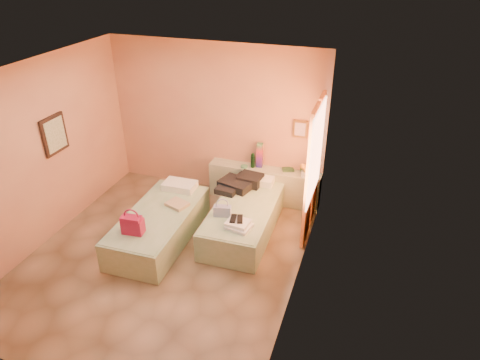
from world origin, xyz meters
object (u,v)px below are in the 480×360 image
object	(u,v)px
water_bottle	(253,161)
magenta_handbag	(133,224)
headboard_ledge	(264,184)
bed_right	(244,218)
green_book	(288,169)
towel_stack	(239,225)
flower_vase	(305,169)
bed_left	(159,226)
blue_handbag	(222,211)

from	to	relation	value
water_bottle	magenta_handbag	xyz separation A→B (m)	(-1.12, -2.27, -0.14)
headboard_ledge	bed_right	distance (m)	1.05
headboard_ledge	water_bottle	size ratio (longest dim) A/B	7.83
green_book	magenta_handbag	size ratio (longest dim) A/B	0.65
bed_right	towel_stack	xyz separation A→B (m)	(0.12, -0.63, 0.30)
water_bottle	magenta_handbag	world-z (taller)	water_bottle
water_bottle	flower_vase	bearing A→B (deg)	-3.48
bed_right	magenta_handbag	size ratio (longest dim) A/B	6.50
towel_stack	bed_left	bearing A→B (deg)	-178.94
headboard_ledge	flower_vase	bearing A→B (deg)	-5.14
bed_right	magenta_handbag	xyz separation A→B (m)	(-1.30, -1.23, 0.39)
bed_left	green_book	world-z (taller)	green_book
water_bottle	flower_vase	xyz separation A→B (m)	(0.96, -0.06, 0.01)
headboard_ledge	flower_vase	world-z (taller)	flower_vase
headboard_ledge	flower_vase	distance (m)	0.88
bed_left	green_book	distance (m)	2.47
bed_left	bed_right	world-z (taller)	same
water_bottle	towel_stack	size ratio (longest dim) A/B	0.75
water_bottle	bed_right	bearing A→B (deg)	-80.10
towel_stack	green_book	bearing A→B (deg)	79.12
headboard_ledge	magenta_handbag	size ratio (longest dim) A/B	6.66
flower_vase	towel_stack	bearing A→B (deg)	-112.35
bed_left	magenta_handbag	xyz separation A→B (m)	(-0.08, -0.58, 0.39)
green_book	magenta_handbag	xyz separation A→B (m)	(-1.76, -2.35, -0.02)
flower_vase	blue_handbag	xyz separation A→B (m)	(-1.01, -1.38, -0.21)
blue_handbag	green_book	bearing A→B (deg)	53.07
flower_vase	magenta_handbag	world-z (taller)	flower_vase
flower_vase	blue_handbag	size ratio (longest dim) A/B	1.07
water_bottle	towel_stack	world-z (taller)	water_bottle
bed_left	bed_right	distance (m)	1.38
bed_right	towel_stack	distance (m)	0.70
water_bottle	headboard_ledge	bearing A→B (deg)	2.08
headboard_ledge	green_book	xyz separation A→B (m)	(0.42, 0.07, 0.34)
flower_vase	blue_handbag	world-z (taller)	flower_vase
headboard_ledge	blue_handbag	world-z (taller)	blue_handbag
green_book	blue_handbag	bearing A→B (deg)	-137.14
water_bottle	green_book	size ratio (longest dim) A/B	1.30
magenta_handbag	bed_right	bearing A→B (deg)	37.44
bed_right	blue_handbag	world-z (taller)	blue_handbag
blue_handbag	magenta_handbag	bearing A→B (deg)	-155.08
headboard_ledge	bed_right	size ratio (longest dim) A/B	1.02
flower_vase	magenta_handbag	xyz separation A→B (m)	(-2.08, -2.21, -0.15)
headboard_ledge	bed_left	xyz separation A→B (m)	(-1.26, -1.70, -0.08)
blue_handbag	towel_stack	size ratio (longest dim) A/B	0.77
headboard_ledge	green_book	world-z (taller)	green_book
flower_vase	magenta_handbag	size ratio (longest dim) A/B	0.93
bed_left	magenta_handbag	bearing A→B (deg)	-99.35
bed_right	green_book	distance (m)	1.28
bed_left	bed_right	bearing A→B (deg)	26.88
water_bottle	blue_handbag	distance (m)	1.46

